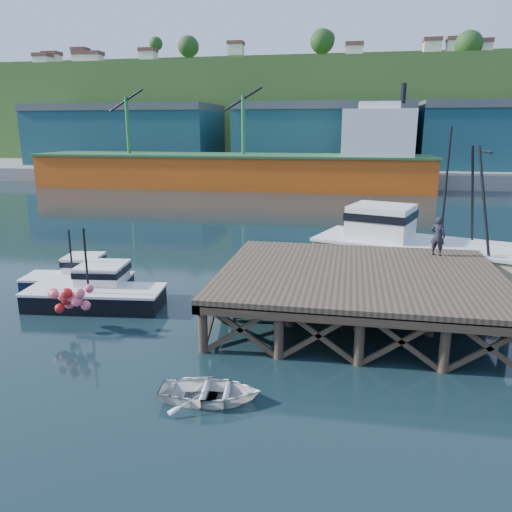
% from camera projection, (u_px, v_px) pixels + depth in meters
% --- Properties ---
extents(ground, '(300.00, 300.00, 0.00)m').
position_uv_depth(ground, '(237.00, 309.00, 23.16)').
color(ground, black).
rests_on(ground, ground).
extents(wharf, '(12.00, 10.00, 2.62)m').
position_uv_depth(wharf, '(359.00, 276.00, 21.50)').
color(wharf, brown).
rests_on(wharf, ground).
extents(far_quay, '(160.00, 40.00, 2.00)m').
position_uv_depth(far_quay, '(324.00, 169.00, 89.53)').
color(far_quay, gray).
rests_on(far_quay, ground).
extents(warehouse_left, '(32.00, 16.00, 9.00)m').
position_uv_depth(warehouse_left, '(128.00, 138.00, 89.74)').
color(warehouse_left, '#173D4D').
rests_on(warehouse_left, far_quay).
extents(warehouse_mid, '(28.00, 16.00, 9.00)m').
position_uv_depth(warehouse_mid, '(323.00, 139.00, 83.40)').
color(warehouse_mid, '#173D4D').
rests_on(warehouse_mid, far_quay).
extents(cargo_ship, '(55.50, 10.00, 13.75)m').
position_uv_depth(cargo_ship, '(254.00, 164.00, 69.55)').
color(cargo_ship, '#D05213').
rests_on(cargo_ship, ground).
extents(hillside, '(220.00, 50.00, 22.00)m').
position_uv_depth(hillside, '(333.00, 116.00, 115.59)').
color(hillside, '#2D511E').
rests_on(hillside, ground).
extents(boat_navy, '(5.58, 3.28, 3.35)m').
position_uv_depth(boat_navy, '(80.00, 278.00, 25.57)').
color(boat_navy, black).
rests_on(boat_navy, ground).
extents(boat_black, '(6.54, 5.46, 3.91)m').
position_uv_depth(boat_black, '(97.00, 291.00, 23.41)').
color(boat_black, black).
rests_on(boat_black, ground).
extents(trawler, '(13.04, 8.09, 8.22)m').
position_uv_depth(trawler, '(424.00, 250.00, 27.29)').
color(trawler, beige).
rests_on(trawler, ground).
extents(dinghy, '(3.32, 2.53, 0.64)m').
position_uv_depth(dinghy, '(210.00, 391.00, 15.27)').
color(dinghy, silver).
rests_on(dinghy, ground).
extents(dockworker, '(0.81, 0.69, 1.89)m').
position_uv_depth(dockworker, '(438.00, 236.00, 24.13)').
color(dockworker, black).
rests_on(dockworker, wharf).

